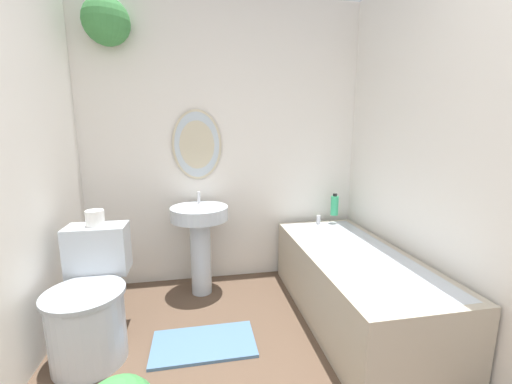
# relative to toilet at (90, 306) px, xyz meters

# --- Properties ---
(wall_back) EXTENTS (2.46, 0.33, 2.40)m
(wall_back) POSITION_rel_toilet_xyz_m (0.80, 0.90, 0.98)
(wall_back) COLOR silver
(wall_back) RESTS_ON ground_plane
(wall_right) EXTENTS (0.06, 2.61, 2.40)m
(wall_right) POSITION_rel_toilet_xyz_m (2.09, -0.36, 0.90)
(wall_right) COLOR silver
(wall_right) RESTS_ON ground_plane
(toilet) EXTENTS (0.44, 0.62, 0.72)m
(toilet) POSITION_rel_toilet_xyz_m (0.00, 0.00, 0.00)
(toilet) COLOR silver
(toilet) RESTS_ON ground_plane
(pedestal_sink) EXTENTS (0.45, 0.45, 0.83)m
(pedestal_sink) POSITION_rel_toilet_xyz_m (0.65, 0.62, 0.21)
(pedestal_sink) COLOR silver
(pedestal_sink) RESTS_ON ground_plane
(bathtub) EXTENTS (0.68, 1.55, 0.57)m
(bathtub) POSITION_rel_toilet_xyz_m (1.70, 0.06, -0.04)
(bathtub) COLOR #B2A893
(bathtub) RESTS_ON ground_plane
(shampoo_bottle) EXTENTS (0.07, 0.07, 0.20)m
(shampoo_bottle) POSITION_rel_toilet_xyz_m (1.84, 0.73, 0.36)
(shampoo_bottle) COLOR #38B275
(shampoo_bottle) RESTS_ON bathtub
(bath_mat) EXTENTS (0.63, 0.35, 0.02)m
(bath_mat) POSITION_rel_toilet_xyz_m (0.65, -0.06, -0.29)
(bath_mat) COLOR #4C7093
(bath_mat) RESTS_ON ground_plane
(toilet_paper_roll) EXTENTS (0.11, 0.11, 0.10)m
(toilet_paper_roll) POSITION_rel_toilet_xyz_m (-0.00, 0.23, 0.47)
(toilet_paper_roll) COLOR white
(toilet_paper_roll) RESTS_ON toilet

